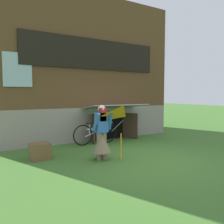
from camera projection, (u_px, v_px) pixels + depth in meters
name	position (u px, v px, depth m)	size (l,w,h in m)	color
ground_plane	(142.00, 158.00, 6.71)	(60.00, 60.00, 0.00)	#3D6B28
log_house	(70.00, 73.00, 11.18)	(7.42, 6.15, 5.68)	gray
person	(102.00, 137.00, 6.52)	(0.61, 0.52, 1.53)	#7F6B51
kite	(124.00, 119.00, 6.22)	(0.83, 0.92, 1.41)	orange
bicycle_silver	(96.00, 133.00, 8.61)	(1.78, 0.08, 0.81)	black
wooden_crate	(40.00, 151.00, 6.59)	(0.53, 0.45, 0.46)	brown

